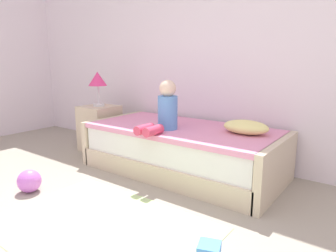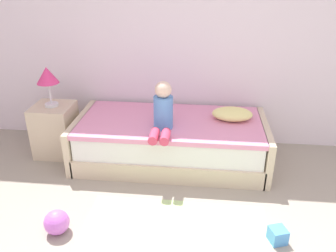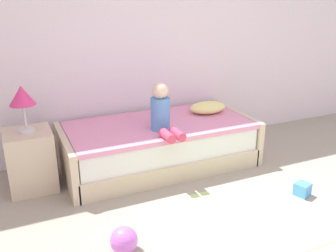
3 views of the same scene
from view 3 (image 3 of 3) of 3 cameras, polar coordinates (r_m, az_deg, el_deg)
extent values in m
cube|color=white|center=(4.54, -0.60, 14.81)|extent=(7.20, 0.10, 2.90)
cube|color=beige|center=(4.23, -1.39, -4.65)|extent=(2.00, 1.00, 0.20)
cube|color=white|center=(4.14, -1.41, -1.83)|extent=(1.94, 0.94, 0.25)
cube|color=pink|center=(4.08, -1.43, 0.12)|extent=(1.98, 0.98, 0.05)
cube|color=beige|center=(3.93, -15.32, -5.06)|extent=(0.07, 1.00, 0.50)
cube|color=beige|center=(4.63, 10.33, -0.72)|extent=(0.07, 1.00, 0.50)
cube|color=beige|center=(3.91, -20.23, -4.95)|extent=(0.44, 0.44, 0.60)
cylinder|color=silver|center=(3.79, -20.80, -0.63)|extent=(0.15, 0.15, 0.03)
cylinder|color=silver|center=(3.75, -21.06, 1.30)|extent=(0.02, 0.02, 0.24)
cone|color=#E5387A|center=(3.69, -21.47, 4.38)|extent=(0.24, 0.24, 0.18)
cylinder|color=#598CD1|center=(3.84, -1.19, 1.89)|extent=(0.20, 0.20, 0.34)
sphere|color=beige|center=(3.77, -1.22, 5.45)|extent=(0.17, 0.17, 0.17)
cylinder|color=#D83F60|center=(3.61, -0.12, -1.48)|extent=(0.09, 0.22, 0.09)
cylinder|color=#D83F60|center=(3.65, 1.46, -1.22)|extent=(0.09, 0.22, 0.09)
ellipsoid|color=#F2E58C|center=(4.42, 6.09, 2.84)|extent=(0.44, 0.30, 0.13)
sphere|color=#CC66D8|center=(2.95, -6.75, -16.95)|extent=(0.21, 0.21, 0.21)
cube|color=#B2D189|center=(3.35, 10.17, -14.21)|extent=(1.60, 1.10, 0.01)
cube|color=#4C99E5|center=(3.86, 19.85, -9.10)|extent=(0.17, 0.17, 0.13)
camera|label=1|loc=(3.42, 48.35, 1.54)|focal=32.22mm
camera|label=2|loc=(1.83, 65.55, 14.95)|focal=36.97mm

